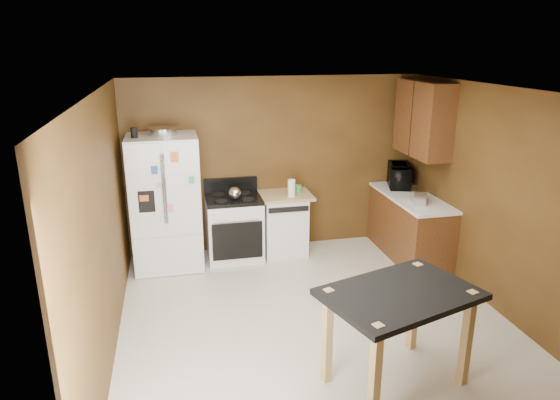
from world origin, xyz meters
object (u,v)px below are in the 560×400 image
object	(u,v)px
green_canister	(298,189)
island	(399,306)
microwave	(399,176)
paper_towel	(291,188)
toaster	(418,196)
gas_range	(234,227)
kettle	(235,193)
refrigerator	(166,203)
pen_cup	(134,133)
dishwasher	(284,223)
roasting_pan	(163,131)

from	to	relation	value
green_canister	island	xyz separation A→B (m)	(0.11, -3.12, -0.17)
microwave	green_canister	bearing A→B (deg)	105.98
microwave	paper_towel	bearing A→B (deg)	112.23
toaster	gas_range	xyz separation A→B (m)	(-2.37, 0.79, -0.54)
microwave	gas_range	bearing A→B (deg)	108.26
island	kettle	bearing A→B (deg)	109.52
microwave	island	bearing A→B (deg)	173.21
kettle	island	distance (m)	3.12
kettle	gas_range	world-z (taller)	gas_range
green_canister	gas_range	xyz separation A→B (m)	(-0.94, -0.06, -0.48)
refrigerator	paper_towel	bearing A→B (deg)	-1.72
kettle	green_canister	distance (m)	0.95
pen_cup	gas_range	size ratio (longest dim) A/B	0.11
toaster	refrigerator	xyz separation A→B (m)	(-3.28, 0.73, -0.10)
gas_range	toaster	bearing A→B (deg)	-18.39
pen_cup	paper_towel	world-z (taller)	pen_cup
paper_towel	dishwasher	size ratio (longest dim) A/B	0.27
green_canister	paper_towel	bearing A→B (deg)	-128.19
pen_cup	dishwasher	size ratio (longest dim) A/B	0.14
dishwasher	pen_cup	bearing A→B (deg)	-175.22
green_canister	refrigerator	size ratio (longest dim) A/B	0.06
toaster	dishwasher	bearing A→B (deg)	172.13
kettle	refrigerator	world-z (taller)	refrigerator
paper_towel	gas_range	bearing A→B (deg)	172.03
refrigerator	green_canister	bearing A→B (deg)	3.88
pen_cup	kettle	distance (m)	1.52
toaster	refrigerator	bearing A→B (deg)	-174.14
green_canister	dishwasher	xyz separation A→B (m)	(-0.22, -0.04, -0.49)
toaster	gas_range	bearing A→B (deg)	179.97
roasting_pan	island	bearing A→B (deg)	-57.73
green_canister	dishwasher	distance (m)	0.54
roasting_pan	microwave	world-z (taller)	roasting_pan
paper_towel	dishwasher	xyz separation A→B (m)	(-0.08, 0.14, -0.56)
refrigerator	gas_range	world-z (taller)	refrigerator
pen_cup	microwave	size ratio (longest dim) A/B	0.23
pen_cup	microwave	bearing A→B (deg)	2.32
green_canister	island	size ratio (longest dim) A/B	0.07
kettle	refrigerator	bearing A→B (deg)	176.32
paper_towel	microwave	bearing A→B (deg)	4.22
refrigerator	gas_range	size ratio (longest dim) A/B	1.64
paper_towel	island	xyz separation A→B (m)	(0.25, -2.94, -0.24)
toaster	microwave	xyz separation A→B (m)	(0.10, 0.80, 0.05)
roasting_pan	refrigerator	xyz separation A→B (m)	(-0.03, -0.06, -0.95)
kettle	paper_towel	bearing A→B (deg)	0.56
roasting_pan	gas_range	distance (m)	1.64
microwave	dishwasher	bearing A→B (deg)	107.56
pen_cup	green_canister	world-z (taller)	pen_cup
pen_cup	island	bearing A→B (deg)	-51.95
green_canister	refrigerator	bearing A→B (deg)	-176.12
microwave	island	distance (m)	3.38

